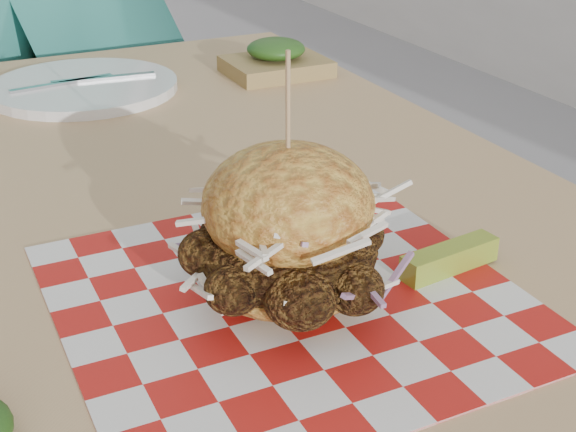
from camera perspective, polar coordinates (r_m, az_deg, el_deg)
name	(u,v)px	position (r m, az deg, el deg)	size (l,w,h in m)	color
patio_table	(170,251)	(0.90, -8.37, -2.50)	(0.80, 1.20, 0.75)	tan
patio_chair	(26,91)	(1.94, -18.11, 8.43)	(0.45, 0.46, 0.95)	tan
paper_liner	(288,297)	(0.66, 0.00, -5.80)	(0.36, 0.36, 0.00)	#B71712
sandwich	(288,235)	(0.63, 0.00, -1.35)	(0.18, 0.18, 0.20)	gold
pickle_spear	(450,258)	(0.70, 11.42, -2.96)	(0.10, 0.02, 0.02)	olive
place_setting	(84,87)	(1.21, -14.32, 8.91)	(0.27, 0.27, 0.02)	white
kraft_tray	(276,60)	(1.26, -0.85, 11.04)	(0.15, 0.12, 0.06)	olive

